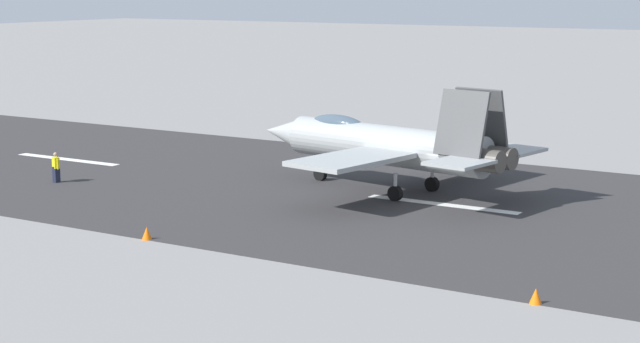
# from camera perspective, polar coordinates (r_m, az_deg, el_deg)

# --- Properties ---
(ground_plane) EXTENTS (400.00, 400.00, 0.00)m
(ground_plane) POSITION_cam_1_polar(r_m,az_deg,el_deg) (50.77, 7.18, -1.89)
(ground_plane) COLOR gray
(runway_strip) EXTENTS (240.00, 26.00, 0.02)m
(runway_strip) POSITION_cam_1_polar(r_m,az_deg,el_deg) (50.76, 7.20, -1.88)
(runway_strip) COLOR #302F30
(runway_strip) RESTS_ON ground
(fighter_jet) EXTENTS (16.53, 14.74, 5.71)m
(fighter_jet) POSITION_cam_1_polar(r_m,az_deg,el_deg) (53.52, 3.63, 1.54)
(fighter_jet) COLOR #9DA2A2
(fighter_jet) RESTS_ON ground
(crew_person) EXTENTS (0.65, 0.43, 1.67)m
(crew_person) POSITION_cam_1_polar(r_m,az_deg,el_deg) (57.84, -14.43, 0.22)
(crew_person) COLOR #1E2338
(crew_person) RESTS_ON ground
(marker_cone_near) EXTENTS (0.44, 0.44, 0.55)m
(marker_cone_near) POSITION_cam_1_polar(r_m,az_deg,el_deg) (35.88, 11.88, -6.77)
(marker_cone_near) COLOR orange
(marker_cone_near) RESTS_ON ground
(marker_cone_mid) EXTENTS (0.44, 0.44, 0.55)m
(marker_cone_mid) POSITION_cam_1_polar(r_m,az_deg,el_deg) (44.32, -9.58, -3.39)
(marker_cone_mid) COLOR orange
(marker_cone_mid) RESTS_ON ground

